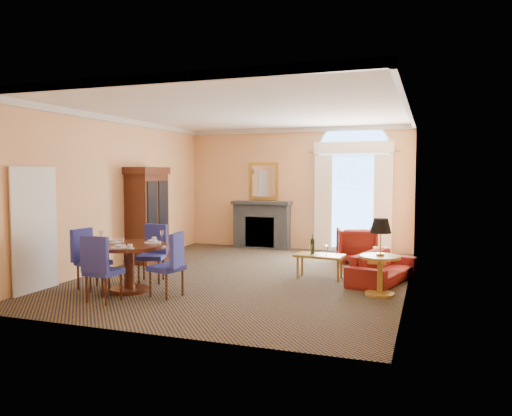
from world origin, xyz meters
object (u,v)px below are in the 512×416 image
(armoire, at_px, (147,216))
(armchair, at_px, (356,245))
(sofa, at_px, (383,267))
(coffee_table, at_px, (319,256))
(dining_table, at_px, (129,257))
(side_table, at_px, (380,249))

(armoire, relative_size, armchair, 2.51)
(sofa, distance_m, coffee_table, 1.19)
(armoire, xyz_separation_m, dining_table, (1.28, -2.67, -0.44))
(coffee_table, xyz_separation_m, side_table, (1.23, -0.98, 0.34))
(armchair, xyz_separation_m, coffee_table, (-0.42, -2.03, 0.04))
(sofa, bearing_deg, armoire, 100.69)
(armoire, relative_size, coffee_table, 2.23)
(sofa, bearing_deg, side_table, -161.76)
(dining_table, bearing_deg, side_table, 15.80)
(armoire, relative_size, dining_table, 1.66)
(sofa, relative_size, side_table, 1.48)
(coffee_table, bearing_deg, dining_table, -137.16)
(armoire, bearing_deg, dining_table, -64.35)
(sofa, bearing_deg, armchair, 36.90)
(armoire, xyz_separation_m, armchair, (4.51, 1.48, -0.65))
(armchair, bearing_deg, side_table, 89.95)
(side_table, bearing_deg, armchair, 104.99)
(armoire, height_order, armchair, armoire)
(armoire, height_order, coffee_table, armoire)
(armoire, distance_m, coffee_table, 4.17)
(coffee_table, bearing_deg, sofa, 10.55)
(armoire, relative_size, side_table, 1.72)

